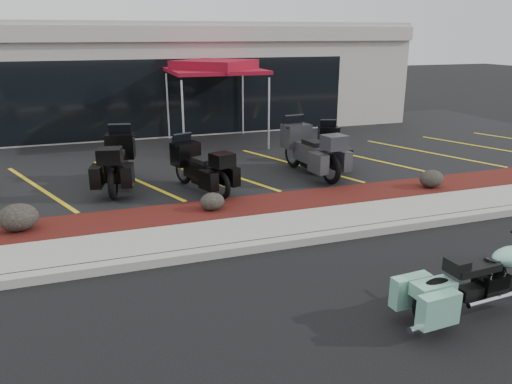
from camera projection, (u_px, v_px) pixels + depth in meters
name	position (u px, v px, depth m)	size (l,w,h in m)	color
ground	(310.00, 267.00, 8.07)	(90.00, 90.00, 0.00)	black
curb	(289.00, 242.00, 8.86)	(24.00, 0.25, 0.15)	gray
sidewalk	(275.00, 228.00, 9.49)	(24.00, 1.20, 0.15)	gray
mulch_bed	(254.00, 208.00, 10.57)	(24.00, 1.20, 0.16)	black
upper_lot	(198.00, 153.00, 15.44)	(26.00, 9.60, 0.15)	black
dealership_building	(163.00, 74.00, 20.50)	(18.00, 8.16, 4.00)	#A6A096
boulder_left	(18.00, 217.00, 9.08)	(0.71, 0.59, 0.50)	black
boulder_mid	(212.00, 201.00, 10.17)	(0.51, 0.42, 0.36)	black
boulder_right	(431.00, 179.00, 11.67)	(0.58, 0.48, 0.41)	black
touring_black_front	(122.00, 151.00, 12.29)	(2.37, 0.90, 1.38)	black
touring_black_mid	(183.00, 159.00, 11.85)	(2.13, 0.81, 1.24)	black
touring_grey	(293.00, 141.00, 13.31)	(2.46, 0.94, 1.43)	#303135
touring_black_rear	(328.00, 139.00, 14.19)	(1.99, 0.76, 1.16)	black
traffic_cone	(186.00, 151.00, 14.51)	(0.31, 0.31, 0.40)	#ED5B07
popup_canopy	(215.00, 68.00, 15.72)	(3.35, 3.35, 2.66)	silver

